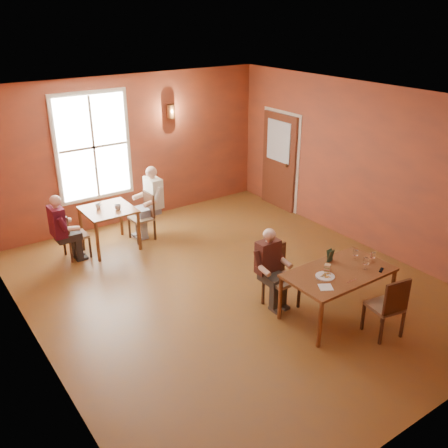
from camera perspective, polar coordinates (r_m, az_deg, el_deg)
ground at (r=8.19m, az=0.81°, el=-7.21°), size 6.00×7.00×0.01m
wall_back at (r=10.42m, az=-10.58°, el=8.29°), size 6.00×0.04×3.00m
wall_front at (r=5.39m, az=23.45°, el=-8.65°), size 6.00×0.04×3.00m
wall_left at (r=6.40m, az=-21.52°, el=-3.13°), size 0.04×7.00×3.00m
wall_right at (r=9.50m, az=15.80°, el=6.28°), size 0.04×7.00×3.00m
ceiling at (r=7.12m, az=0.95°, el=13.96°), size 6.00×7.00×0.04m
window at (r=10.04m, az=-14.71°, el=8.50°), size 1.36×0.10×1.96m
door at (r=11.11m, az=6.27°, el=7.11°), size 0.12×1.04×2.10m
wall_sconce at (r=10.57m, az=-6.11°, el=12.67°), size 0.16×0.16×0.28m
main_table at (r=7.50m, az=12.77°, el=-7.74°), size 1.56×0.88×0.73m
chair_diner_main at (r=7.52m, az=6.61°, el=-6.19°), size 0.42×0.42×0.95m
diner_main at (r=7.45m, az=6.80°, el=-5.51°), size 0.47×0.47×1.18m
chair_empty at (r=7.23m, az=17.90°, el=-8.80°), size 0.47×0.47×0.92m
plate_food at (r=7.13m, az=11.48°, el=-5.83°), size 0.35×0.35×0.03m
sandwich at (r=7.24m, az=11.72°, el=-5.05°), size 0.12×0.11×0.10m
goblet_a at (r=7.65m, az=14.79°, el=-3.41°), size 0.08×0.08×0.18m
goblet_b at (r=7.66m, az=16.63°, el=-3.63°), size 0.09×0.09×0.17m
goblet_c at (r=7.43m, az=15.90°, el=-4.33°), size 0.08×0.08×0.20m
menu_stand at (r=7.53m, az=12.04°, el=-3.54°), size 0.12×0.07×0.19m
knife at (r=7.12m, az=14.39°, el=-6.31°), size 0.18×0.02×0.00m
napkin at (r=6.89m, az=11.54°, el=-7.09°), size 0.25×0.25×0.01m
sunglasses at (r=7.50m, az=17.53°, el=-5.03°), size 0.14×0.10×0.02m
second_table at (r=9.54m, az=-12.91°, el=-0.47°), size 0.89×0.89×0.78m
chair_diner_white at (r=9.75m, az=-9.44°, el=0.77°), size 0.40×0.40×0.91m
diner_white at (r=9.68m, az=-9.37°, el=1.99°), size 0.54×0.54×1.35m
chair_diner_maroon at (r=9.33m, az=-16.59°, el=-1.15°), size 0.39×0.39×0.88m
diner_maroon at (r=9.25m, az=-16.89°, el=-0.19°), size 0.49×0.49×1.23m
cup_a at (r=9.30m, az=-12.04°, el=1.90°), size 0.14×0.14×0.09m
cup_b at (r=9.40m, az=-14.19°, el=1.95°), size 0.13×0.13×0.10m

